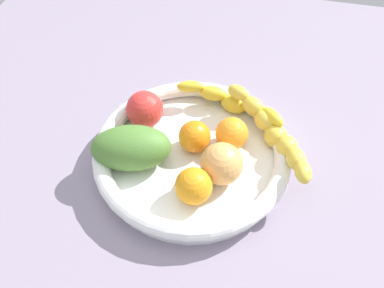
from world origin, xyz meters
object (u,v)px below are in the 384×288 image
Objects in this scene: mango_green at (131,148)px; tomato_red at (145,109)px; fruit_bowl at (192,153)px; banana_draped_left at (232,102)px; orange_mid_right at (194,186)px; orange_front at (193,136)px; orange_mid_left at (232,134)px; peach_blush at (222,164)px; banana_draped_right at (274,132)px.

mango_green reaches higher than tomato_red.
banana_draped_left is at bearing 157.26° from fruit_bowl.
orange_mid_right is 18.31cm from tomato_red.
mango_green is (3.51, -9.36, 3.08)cm from fruit_bowl.
mango_green is 9.20cm from tomato_red.
banana_draped_left is at bearing 152.16° from orange_front.
mango_green reaches higher than orange_mid_left.
orange_mid_right is (12.00, -3.90, 0.11)cm from orange_mid_left.
fruit_bowl is at bearing 60.42° from tomato_red.
peach_blush reaches higher than fruit_bowl.
tomato_red is at bearing -96.09° from orange_mid_left.
mango_green is (15.17, -14.24, 0.76)cm from banana_draped_left.
mango_green is at bearing -43.20° from banana_draped_left.
fruit_bowl is 2.96cm from orange_front.
peach_blush is 17.93cm from tomato_red.
banana_draped_right reaches higher than orange_front.
orange_front is 0.80× the size of peach_blush.
mango_green reaches higher than orange_front.
peach_blush reaches higher than orange_front.
fruit_bowl is 11.82cm from tomato_red.
banana_draped_right is at bearing 89.35° from tomato_red.
mango_green is at bearing -69.43° from fruit_bowl.
mango_green is at bearing -68.19° from banana_draped_right.
banana_draped_right is at bearing 141.29° from orange_mid_right.
tomato_red is at bearing -119.58° from fruit_bowl.
orange_front reaches higher than fruit_bowl.
peach_blush is at bearing 59.53° from fruit_bowl.
banana_draped_left is at bearing -177.40° from peach_blush.
orange_front is 0.94× the size of orange_mid_right.
orange_mid_right is (13.45, -10.78, -0.41)cm from banana_draped_right.
mango_green is (8.92, -22.28, 0.23)cm from banana_draped_right.
orange_front is 10.43cm from tomato_red.
banana_draped_right is at bearing 104.88° from orange_front.
tomato_red is at bearing -90.65° from banana_draped_right.
peach_blush is at bearing 90.91° from mango_green.
banana_draped_left is 3.03× the size of peach_blush.
peach_blush is (14.93, 0.68, 0.62)cm from banana_draped_left.
orange_front is at bearing -71.96° from orange_mid_left.
orange_front is 10.23cm from orange_mid_right.
banana_draped_right is (6.25, 8.04, 0.52)cm from banana_draped_left.
banana_draped_right is at bearing 111.81° from mango_green.
fruit_bowl is 5.01× the size of tomato_red.
orange_mid_left is 17.14cm from mango_green.
mango_green is at bearing -89.09° from peach_blush.
peach_blush is (8.68, -7.36, 0.10)cm from banana_draped_right.
banana_draped_right is at bearing 101.90° from orange_mid_left.
fruit_bowl is 4.85× the size of peach_blush.
banana_draped_right reaches higher than banana_draped_left.
orange_mid_right is at bearing -35.63° from peach_blush.
orange_front is 0.98× the size of orange_mid_left.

